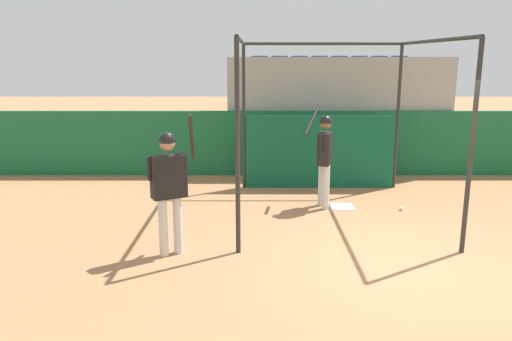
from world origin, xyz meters
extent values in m
plane|color=#A8754C|center=(0.00, 0.00, 0.00)|extent=(60.00, 60.00, 0.00)
cube|color=#196038|center=(0.00, 5.47, 0.78)|extent=(24.00, 0.12, 1.56)
cube|color=#9E9E99|center=(0.00, 6.73, 1.40)|extent=(5.40, 2.40, 2.81)
cube|color=navy|center=(-1.93, 5.93, 1.61)|extent=(0.45, 0.40, 0.10)
cube|color=navy|center=(-1.93, 6.11, 1.84)|extent=(0.45, 0.06, 0.40)
cube|color=navy|center=(-1.38, 5.93, 1.61)|extent=(0.45, 0.40, 0.10)
cube|color=navy|center=(-1.38, 6.11, 1.84)|extent=(0.45, 0.06, 0.40)
cube|color=navy|center=(-0.83, 5.93, 1.61)|extent=(0.45, 0.40, 0.10)
cube|color=navy|center=(-0.83, 6.11, 1.84)|extent=(0.45, 0.06, 0.40)
cube|color=navy|center=(-0.28, 5.93, 1.61)|extent=(0.45, 0.40, 0.10)
cube|color=navy|center=(-0.28, 6.11, 1.84)|extent=(0.45, 0.06, 0.40)
cube|color=navy|center=(0.27, 5.93, 1.61)|extent=(0.45, 0.40, 0.10)
cube|color=navy|center=(0.27, 6.11, 1.84)|extent=(0.45, 0.06, 0.40)
cube|color=navy|center=(0.82, 5.93, 1.61)|extent=(0.45, 0.40, 0.10)
cube|color=navy|center=(0.82, 6.11, 1.84)|extent=(0.45, 0.06, 0.40)
cube|color=navy|center=(1.38, 5.93, 1.61)|extent=(0.45, 0.40, 0.10)
cube|color=navy|center=(1.38, 6.11, 1.84)|extent=(0.45, 0.06, 0.40)
cube|color=navy|center=(1.93, 5.93, 1.61)|extent=(0.45, 0.40, 0.10)
cube|color=navy|center=(1.93, 6.11, 1.84)|extent=(0.45, 0.06, 0.40)
cube|color=navy|center=(-1.93, 6.73, 2.01)|extent=(0.45, 0.40, 0.10)
cube|color=navy|center=(-1.93, 6.91, 2.24)|extent=(0.45, 0.06, 0.40)
cube|color=navy|center=(-1.38, 6.73, 2.01)|extent=(0.45, 0.40, 0.10)
cube|color=navy|center=(-1.38, 6.91, 2.24)|extent=(0.45, 0.06, 0.40)
cube|color=navy|center=(-0.83, 6.73, 2.01)|extent=(0.45, 0.40, 0.10)
cube|color=navy|center=(-0.83, 6.91, 2.24)|extent=(0.45, 0.06, 0.40)
cube|color=navy|center=(-0.28, 6.73, 2.01)|extent=(0.45, 0.40, 0.10)
cube|color=navy|center=(-0.28, 6.91, 2.24)|extent=(0.45, 0.06, 0.40)
cube|color=navy|center=(0.27, 6.73, 2.01)|extent=(0.45, 0.40, 0.10)
cube|color=navy|center=(0.27, 6.91, 2.24)|extent=(0.45, 0.06, 0.40)
cube|color=navy|center=(0.82, 6.73, 2.01)|extent=(0.45, 0.40, 0.10)
cube|color=navy|center=(0.82, 6.91, 2.24)|extent=(0.45, 0.06, 0.40)
cube|color=navy|center=(1.38, 6.73, 2.01)|extent=(0.45, 0.40, 0.10)
cube|color=navy|center=(1.38, 6.91, 2.24)|extent=(0.45, 0.06, 0.40)
cube|color=navy|center=(1.93, 6.73, 2.01)|extent=(0.45, 0.40, 0.10)
cube|color=navy|center=(1.93, 6.91, 2.24)|extent=(0.45, 0.06, 0.40)
cube|color=navy|center=(-1.93, 7.53, 2.41)|extent=(0.45, 0.40, 0.10)
cube|color=navy|center=(-1.93, 7.71, 2.64)|extent=(0.45, 0.06, 0.40)
cube|color=navy|center=(-1.38, 7.53, 2.41)|extent=(0.45, 0.40, 0.10)
cube|color=navy|center=(-1.38, 7.71, 2.64)|extent=(0.45, 0.06, 0.40)
cube|color=navy|center=(-0.83, 7.53, 2.41)|extent=(0.45, 0.40, 0.10)
cube|color=navy|center=(-0.83, 7.71, 2.64)|extent=(0.45, 0.06, 0.40)
cube|color=navy|center=(-0.28, 7.53, 2.41)|extent=(0.45, 0.40, 0.10)
cube|color=navy|center=(-0.28, 7.71, 2.64)|extent=(0.45, 0.06, 0.40)
cube|color=navy|center=(0.27, 7.53, 2.41)|extent=(0.45, 0.40, 0.10)
cube|color=navy|center=(0.27, 7.71, 2.64)|extent=(0.45, 0.06, 0.40)
cube|color=navy|center=(0.82, 7.53, 2.41)|extent=(0.45, 0.40, 0.10)
cube|color=navy|center=(0.82, 7.71, 2.64)|extent=(0.45, 0.06, 0.40)
cube|color=navy|center=(1.38, 7.53, 2.41)|extent=(0.45, 0.40, 0.10)
cube|color=navy|center=(1.38, 7.71, 2.64)|extent=(0.45, 0.06, 0.40)
cube|color=navy|center=(1.93, 7.53, 2.41)|extent=(0.45, 0.40, 0.10)
cube|color=navy|center=(1.93, 7.71, 2.64)|extent=(0.45, 0.06, 0.40)
cylinder|color=#282828|center=(-2.28, 0.53, 1.54)|extent=(0.07, 0.07, 3.07)
cylinder|color=#282828|center=(1.00, 0.53, 1.54)|extent=(0.07, 0.07, 3.07)
cylinder|color=#282828|center=(-2.28, 4.27, 1.54)|extent=(0.07, 0.07, 3.07)
cylinder|color=#282828|center=(1.00, 4.27, 1.54)|extent=(0.07, 0.07, 3.07)
cylinder|color=#282828|center=(-2.28, 2.40, 3.07)|extent=(0.06, 3.74, 0.06)
cylinder|color=#282828|center=(1.00, 2.40, 3.07)|extent=(0.06, 3.74, 0.06)
cylinder|color=#282828|center=(-0.64, 4.27, 3.07)|extent=(3.29, 0.06, 0.06)
cube|color=#0F5133|center=(-0.64, 4.25, 0.79)|extent=(3.22, 0.03, 1.59)
cube|color=white|center=(-0.39, 2.79, 0.01)|extent=(0.44, 0.44, 0.02)
cylinder|color=silver|center=(-0.71, 2.68, 0.42)|extent=(0.16, 0.16, 0.84)
cylinder|color=silver|center=(-0.76, 2.91, 0.42)|extent=(0.16, 0.16, 0.84)
cube|color=black|center=(-0.74, 2.79, 1.14)|extent=(0.35, 0.50, 0.60)
sphere|color=brown|center=(-0.74, 2.79, 1.60)|extent=(0.21, 0.21, 0.21)
sphere|color=black|center=(-0.74, 2.79, 1.65)|extent=(0.22, 0.22, 0.22)
cylinder|color=black|center=(-0.84, 2.57, 1.27)|extent=(0.09, 0.09, 0.33)
cylinder|color=black|center=(-0.70, 3.04, 1.27)|extent=(0.09, 0.09, 0.33)
cylinder|color=black|center=(-0.94, 3.14, 1.64)|extent=(0.40, 0.69, 0.55)
sphere|color=black|center=(-0.63, 2.98, 1.39)|extent=(0.08, 0.08, 0.08)
cylinder|color=silver|center=(-3.35, 0.40, 0.43)|extent=(0.18, 0.18, 0.86)
cylinder|color=silver|center=(-3.15, 0.50, 0.43)|extent=(0.18, 0.18, 0.86)
cube|color=black|center=(-3.25, 0.45, 1.16)|extent=(0.53, 0.42, 0.61)
sphere|color=#A37556|center=(-3.25, 0.45, 1.63)|extent=(0.21, 0.21, 0.21)
sphere|color=black|center=(-3.25, 0.45, 1.68)|extent=(0.23, 0.23, 0.23)
cylinder|color=black|center=(-3.49, 0.37, 1.30)|extent=(0.09, 0.09, 0.33)
cylinder|color=black|center=(-3.05, 0.61, 1.30)|extent=(0.09, 0.09, 0.33)
cylinder|color=black|center=(-2.93, 0.62, 1.69)|extent=(0.09, 0.53, 0.72)
sphere|color=black|center=(-3.17, 0.61, 1.35)|extent=(0.08, 0.08, 0.08)
sphere|color=white|center=(0.70, 2.58, 0.04)|extent=(0.07, 0.07, 0.07)
camera|label=1|loc=(-2.02, -6.35, 2.80)|focal=35.00mm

